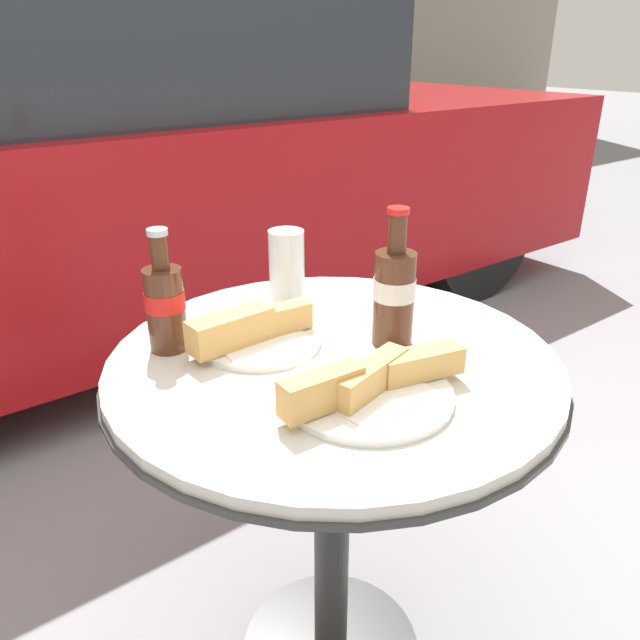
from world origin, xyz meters
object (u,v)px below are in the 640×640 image
cola_bottle_right (394,292)px  parked_car (148,170)px  drinking_glass (287,272)px  bistro_table (333,427)px  lunch_plate_near (369,386)px  lunch_plate_far (253,333)px  cola_bottle_left (165,304)px

cola_bottle_right → parked_car: 1.97m
drinking_glass → cola_bottle_right: bearing=-79.1°
bistro_table → lunch_plate_near: lunch_plate_near is taller
lunch_plate_far → parked_car: parked_car is taller
cola_bottle_left → drinking_glass: cola_bottle_left is taller
bistro_table → cola_bottle_right: bearing=-12.3°
lunch_plate_far → bistro_table: bearing=-50.9°
parked_car → bistro_table: bearing=-104.2°
cola_bottle_right → lunch_plate_far: cola_bottle_right is taller
cola_bottle_left → lunch_plate_near: bearing=-63.6°
drinking_glass → lunch_plate_near: size_ratio=0.49×
drinking_glass → lunch_plate_far: bearing=-142.1°
parked_car → lunch_plate_near: bearing=-104.4°
drinking_glass → lunch_plate_far: drinking_glass is taller
lunch_plate_near → cola_bottle_left: bearing=116.4°
lunch_plate_far → parked_car: 1.89m
lunch_plate_near → cola_bottle_right: bearing=36.9°
cola_bottle_left → lunch_plate_far: cola_bottle_left is taller
cola_bottle_left → drinking_glass: size_ratio=1.39×
cola_bottle_right → parked_car: bearing=79.1°
lunch_plate_far → drinking_glass: bearing=37.9°
lunch_plate_far → lunch_plate_near: bearing=-80.0°
drinking_glass → cola_bottle_left: bearing=-172.2°
drinking_glass → lunch_plate_far: 0.19m
bistro_table → cola_bottle_left: bearing=137.7°
bistro_table → cola_bottle_right: cola_bottle_right is taller
drinking_glass → lunch_plate_near: (-0.11, -0.36, -0.05)m
bistro_table → cola_bottle_left: size_ratio=3.63×
lunch_plate_near → bistro_table: bearing=72.4°
drinking_glass → lunch_plate_near: drinking_glass is taller
bistro_table → parked_car: bearing=75.8°
cola_bottle_left → cola_bottle_right: cola_bottle_right is taller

